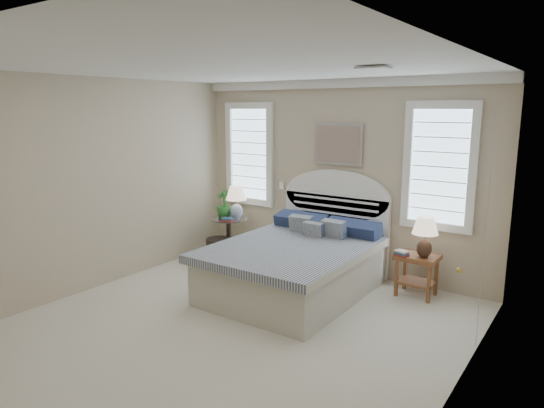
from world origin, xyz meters
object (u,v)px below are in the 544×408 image
(bed, at_px, (299,262))
(side_table_left, at_px, (229,233))
(lamp_right, at_px, (425,233))
(lamp_left, at_px, (236,199))
(floor_pot, at_px, (218,249))
(nightstand_right, at_px, (417,266))

(bed, distance_m, side_table_left, 1.75)
(bed, distance_m, lamp_right, 1.59)
(lamp_left, bearing_deg, bed, -22.53)
(bed, relative_size, lamp_left, 4.38)
(bed, bearing_deg, floor_pot, 167.23)
(nightstand_right, height_order, lamp_left, lamp_left)
(nightstand_right, bearing_deg, side_table_left, -178.06)
(side_table_left, bearing_deg, nightstand_right, 1.94)
(side_table_left, xyz_separation_m, floor_pot, (-0.04, -0.21, -0.22))
(bed, bearing_deg, side_table_left, 160.26)
(floor_pot, distance_m, lamp_left, 0.83)
(bed, bearing_deg, nightstand_right, 28.03)
(bed, height_order, floor_pot, bed)
(bed, relative_size, side_table_left, 3.61)
(side_table_left, bearing_deg, lamp_left, 17.52)
(nightstand_right, distance_m, floor_pot, 3.01)
(nightstand_right, height_order, floor_pot, nightstand_right)
(side_table_left, relative_size, lamp_left, 1.21)
(bed, xyz_separation_m, floor_pot, (-1.69, 0.38, -0.22))
(bed, height_order, lamp_left, bed)
(side_table_left, height_order, nightstand_right, side_table_left)
(nightstand_right, bearing_deg, lamp_right, -28.59)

